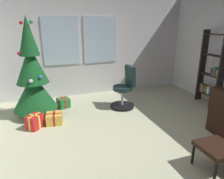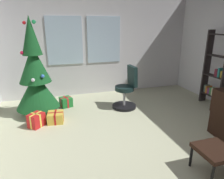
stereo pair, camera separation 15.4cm
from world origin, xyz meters
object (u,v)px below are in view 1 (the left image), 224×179
at_px(office_chair, 124,91).
at_px(bookshelf, 211,73).
at_px(holiday_tree, 33,77).
at_px(gift_box_green, 63,103).
at_px(gift_box_red, 35,122).
at_px(gift_box_gold, 54,118).
at_px(footstool, 217,149).

xyz_separation_m(office_chair, bookshelf, (2.03, -0.48, 0.39)).
height_order(holiday_tree, gift_box_green, holiday_tree).
height_order(holiday_tree, gift_box_red, holiday_tree).
relative_size(gift_box_green, bookshelf, 0.19).
distance_m(office_chair, bookshelf, 2.12).
xyz_separation_m(holiday_tree, bookshelf, (3.99, -0.70, -0.07)).
xyz_separation_m(holiday_tree, office_chair, (1.96, -0.22, -0.46)).
distance_m(holiday_tree, gift_box_gold, 0.97).
bearing_deg(footstool, bookshelf, 48.43).
xyz_separation_m(footstool, gift_box_green, (-1.65, 2.91, -0.21)).
distance_m(gift_box_green, gift_box_gold, 0.83).
xyz_separation_m(footstool, gift_box_red, (-2.28, 2.05, -0.19)).
relative_size(gift_box_gold, bookshelf, 0.19).
height_order(footstool, gift_box_gold, footstool).
xyz_separation_m(footstool, holiday_tree, (-2.26, 2.66, 0.53)).
xyz_separation_m(gift_box_red, gift_box_green, (0.63, 0.86, -0.02)).
xyz_separation_m(gift_box_red, office_chair, (1.99, 0.39, 0.26)).
bearing_deg(office_chair, gift_box_gold, -169.17).
distance_m(footstool, gift_box_red, 3.07).
xyz_separation_m(holiday_tree, gift_box_green, (0.60, 0.25, -0.73)).
bearing_deg(holiday_tree, gift_box_green, 22.58).
height_order(footstool, gift_box_green, footstool).
bearing_deg(gift_box_red, holiday_tree, 87.24).
height_order(gift_box_green, office_chair, office_chair).
bearing_deg(bookshelf, footstool, -131.57).
bearing_deg(holiday_tree, gift_box_gold, -58.17).
bearing_deg(gift_box_gold, bookshelf, -2.62).
bearing_deg(office_chair, gift_box_red, -168.86).
height_order(gift_box_red, bookshelf, bookshelf).
xyz_separation_m(gift_box_red, gift_box_gold, (0.36, 0.08, -0.03)).
bearing_deg(office_chair, bookshelf, -13.27).
relative_size(footstool, gift_box_gold, 1.35).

